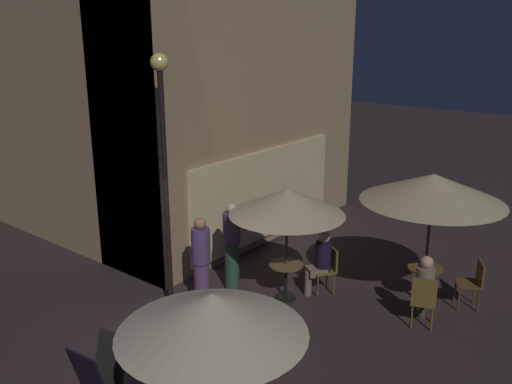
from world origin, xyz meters
The scene contains 16 objects.
ground_plane centered at (0.00, 0.00, 0.00)m, with size 60.00×60.00×0.00m, color #322627.
cafe_building centered at (3.83, 3.86, 4.71)m, with size 7.13×7.64×9.44m.
street_lamp_near_corner centered at (1.13, 0.80, 3.05)m, with size 0.30×0.30×4.60m.
menu_sandwich_board centered at (-1.27, -0.38, 0.45)m, with size 0.69×0.61×0.88m.
cafe_table_0 centered at (4.20, -2.76, 0.51)m, with size 0.64×0.64×0.75m.
cafe_table_2 centered at (2.78, -0.62, 0.49)m, with size 0.65×0.65×0.71m.
patio_umbrella_0 centered at (4.20, -2.76, 2.27)m, with size 2.55×2.55×2.53m.
patio_umbrella_1 centered at (-1.35, -2.62, 2.14)m, with size 2.03×2.03×2.38m.
patio_umbrella_2 centered at (2.78, -0.62, 1.94)m, with size 2.15×2.15×2.19m.
cafe_chair_0 centered at (3.37, -3.08, 0.57)m, with size 0.53×0.53×0.96m.
cafe_chair_1 centered at (4.64, -3.51, 0.56)m, with size 0.59×0.59×0.91m.
cafe_chair_4 centered at (3.48, -1.10, 0.57)m, with size 0.59×0.59×0.93m.
patron_seated_0 centered at (3.51, -3.03, 0.73)m, with size 0.51×0.42×1.30m.
patron_seated_3 centered at (3.36, -1.01, 0.73)m, with size 0.51×0.47×1.29m.
patron_standing_4 centered at (2.46, 0.46, 0.90)m, with size 0.34×0.34×1.78m.
patron_standing_5 centered at (1.56, 0.41, 0.88)m, with size 0.34×0.34×1.74m.
Camera 1 is at (-5.02, -6.14, 4.97)m, focal length 38.57 mm.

